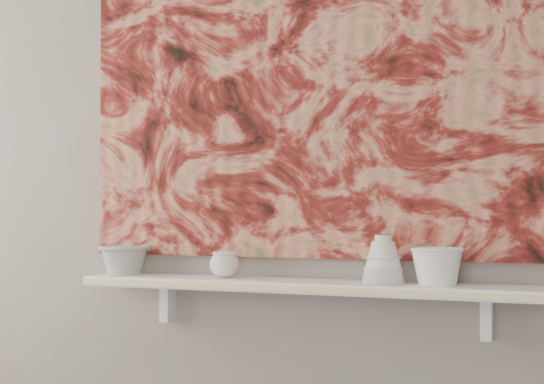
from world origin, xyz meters
The scene contains 11 objects.
wall_back centered at (0.00, 1.60, 1.35)m, with size 3.60×3.60×0.00m, color gray.
shelf centered at (0.00, 1.51, 0.92)m, with size 1.40×0.18×0.03m, color white.
shelf_stripe centered at (0.00, 1.41, 0.92)m, with size 1.40×0.01×0.02m, color beige.
bracket_left centered at (-0.49, 1.57, 0.84)m, with size 0.03×0.06×0.12m, color white.
bracket_right centered at (0.49, 1.57, 0.84)m, with size 0.03×0.06×0.12m, color white.
painting centered at (0.00, 1.59, 1.54)m, with size 1.50×0.03×1.10m, color maroon.
house_motif centered at (0.45, 1.57, 1.23)m, with size 0.09×0.00×0.08m, color black.
bowl_grey centered at (-0.61, 1.51, 0.98)m, with size 0.16×0.16×0.09m, color gray, non-canonical shape.
cup_cream centered at (-0.26, 1.51, 0.97)m, with size 0.09×0.09×0.08m, color silver, non-canonical shape.
bell_vessel centered at (0.22, 1.51, 1.00)m, with size 0.12×0.12×0.14m, color beige, non-canonical shape.
bowl_white centered at (0.37, 1.51, 0.98)m, with size 0.14×0.14×0.10m, color silver, non-canonical shape.
Camera 1 is at (0.68, -0.57, 1.13)m, focal length 50.00 mm.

